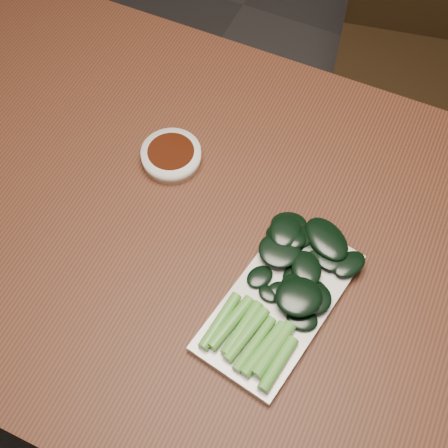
% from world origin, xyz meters
% --- Properties ---
extents(ground, '(6.00, 6.00, 0.00)m').
position_xyz_m(ground, '(0.00, 0.00, 0.00)').
color(ground, '#2D2A2A').
rests_on(ground, ground).
extents(table, '(1.40, 0.80, 0.75)m').
position_xyz_m(table, '(0.00, 0.00, 0.68)').
color(table, '#411F12').
rests_on(table, ground).
extents(chair_far, '(0.52, 0.52, 0.89)m').
position_xyz_m(chair_far, '(0.16, 0.82, 0.49)').
color(chair_far, black).
rests_on(chair_far, ground).
extents(sauce_bowl, '(0.10, 0.10, 0.03)m').
position_xyz_m(sauce_bowl, '(-0.16, 0.09, 0.77)').
color(sauce_bowl, silver).
rests_on(sauce_bowl, table).
extents(serving_plate, '(0.19, 0.29, 0.01)m').
position_xyz_m(serving_plate, '(0.11, -0.08, 0.76)').
color(serving_plate, silver).
rests_on(serving_plate, table).
extents(gai_lan, '(0.18, 0.30, 0.03)m').
position_xyz_m(gai_lan, '(0.11, -0.05, 0.78)').
color(gai_lan, '#4F9633').
rests_on(gai_lan, serving_plate).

